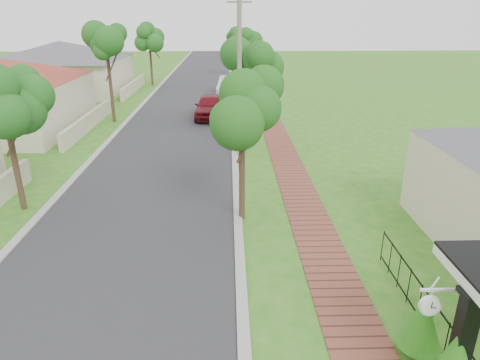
# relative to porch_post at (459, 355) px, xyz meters

# --- Properties ---
(road) EXTENTS (7.00, 120.00, 0.02)m
(road) POSITION_rel_porch_post_xyz_m (-7.55, 21.00, -1.12)
(road) COLOR #28282B
(road) RESTS_ON ground
(kerb_right) EXTENTS (0.30, 120.00, 0.10)m
(kerb_right) POSITION_rel_porch_post_xyz_m (-3.90, 21.00, -1.12)
(kerb_right) COLOR #9E9E99
(kerb_right) RESTS_ON ground
(kerb_left) EXTENTS (0.30, 120.00, 0.10)m
(kerb_left) POSITION_rel_porch_post_xyz_m (-11.20, 21.00, -1.12)
(kerb_left) COLOR #9E9E99
(kerb_left) RESTS_ON ground
(sidewalk) EXTENTS (1.50, 120.00, 0.03)m
(sidewalk) POSITION_rel_porch_post_xyz_m (-1.30, 21.00, -1.12)
(sidewalk) COLOR brown
(sidewalk) RESTS_ON ground
(porch_post) EXTENTS (0.48, 0.48, 2.52)m
(porch_post) POSITION_rel_porch_post_xyz_m (0.00, 0.00, 0.00)
(porch_post) COLOR black
(porch_post) RESTS_ON ground
(picket_fence) EXTENTS (0.03, 8.02, 1.00)m
(picket_fence) POSITION_rel_porch_post_xyz_m (0.35, 1.00, -0.59)
(picket_fence) COLOR black
(picket_fence) RESTS_ON ground
(street_trees) EXTENTS (10.70, 37.65, 5.89)m
(street_trees) POSITION_rel_porch_post_xyz_m (-7.42, 27.84, 3.42)
(street_trees) COLOR #382619
(street_trees) RESTS_ON ground
(far_house_grey) EXTENTS (15.56, 15.56, 4.60)m
(far_house_grey) POSITION_rel_porch_post_xyz_m (-19.52, 35.00, 1.22)
(far_house_grey) COLOR beige
(far_house_grey) RESTS_ON ground
(parked_car_red) EXTENTS (2.06, 4.79, 1.61)m
(parked_car_red) POSITION_rel_porch_post_xyz_m (-5.55, 24.09, -0.31)
(parked_car_red) COLOR maroon
(parked_car_red) RESTS_ON ground
(parked_car_white) EXTENTS (2.24, 5.03, 1.61)m
(parked_car_white) POSITION_rel_porch_post_xyz_m (-4.15, 33.28, -0.32)
(parked_car_white) COLOR silver
(parked_car_white) RESTS_ON ground
(near_tree) EXTENTS (1.90, 1.90, 4.87)m
(near_tree) POSITION_rel_porch_post_xyz_m (-3.75, 8.00, 2.75)
(near_tree) COLOR #382619
(near_tree) RESTS_ON ground
(utility_pole) EXTENTS (1.20, 0.24, 7.84)m
(utility_pole) POSITION_rel_porch_post_xyz_m (-3.65, 15.44, 2.86)
(utility_pole) COLOR gray
(utility_pole) RESTS_ON ground
(station_clock) EXTENTS (0.68, 0.13, 0.58)m
(station_clock) POSITION_rel_porch_post_xyz_m (-0.49, 0.40, 0.83)
(station_clock) COLOR white
(station_clock) RESTS_ON ground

